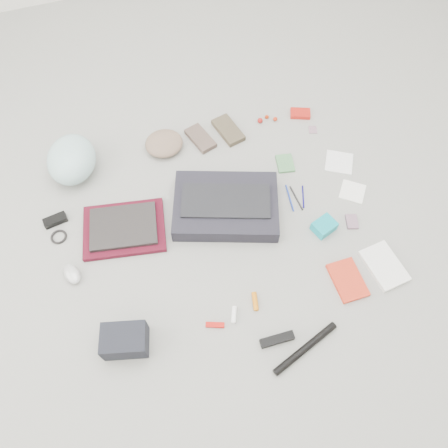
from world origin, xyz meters
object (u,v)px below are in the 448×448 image
object	(u,v)px
camera_bag	(125,340)
accordion_wallet	(324,226)
book_red	(348,280)
messenger_bag	(226,206)
laptop	(123,226)
bike_helmet	(72,159)

from	to	relation	value
camera_bag	accordion_wallet	distance (m)	1.01
camera_bag	book_red	xyz separation A→B (m)	(0.97, -0.05, -0.05)
messenger_bag	camera_bag	bearing A→B (deg)	-121.30
laptop	book_red	size ratio (longest dim) A/B	1.62
messenger_bag	camera_bag	distance (m)	0.75
messenger_bag	book_red	bearing A→B (deg)	-33.39
accordion_wallet	bike_helmet	bearing A→B (deg)	127.36
book_red	messenger_bag	bearing A→B (deg)	127.86
laptop	accordion_wallet	bearing A→B (deg)	-7.59
camera_bag	bike_helmet	bearing A→B (deg)	108.16
laptop	camera_bag	bearing A→B (deg)	-90.42
bike_helmet	book_red	xyz separation A→B (m)	(1.02, -0.99, -0.08)
camera_bag	laptop	bearing A→B (deg)	93.82
laptop	book_red	xyz separation A→B (m)	(0.86, -0.57, -0.03)
accordion_wallet	laptop	bearing A→B (deg)	143.49
camera_bag	accordion_wallet	xyz separation A→B (m)	(0.98, 0.22, -0.03)
book_red	accordion_wallet	size ratio (longest dim) A/B	1.86
bike_helmet	camera_bag	distance (m)	0.94
messenger_bag	accordion_wallet	world-z (taller)	messenger_bag
laptop	bike_helmet	bearing A→B (deg)	121.13
laptop	bike_helmet	size ratio (longest dim) A/B	1.04
laptop	camera_bag	distance (m)	0.53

